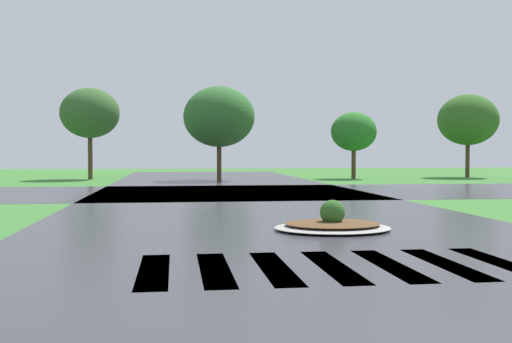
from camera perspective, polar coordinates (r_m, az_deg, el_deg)
asphalt_roadway at (r=14.11m, az=2.35°, el=-5.29°), size 11.60×80.00×0.01m
asphalt_cross_road at (r=26.90m, az=-2.34°, el=-1.89°), size 90.00×10.44×0.01m
crosswalk_stripes at (r=9.67m, az=7.04°, el=-8.61°), size 5.85×2.83×0.01m
median_island at (r=14.01m, az=7.01°, el=-4.82°), size 2.61×2.31×0.68m
background_treeline at (r=39.14m, az=-8.94°, el=4.70°), size 45.22×6.78×5.73m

